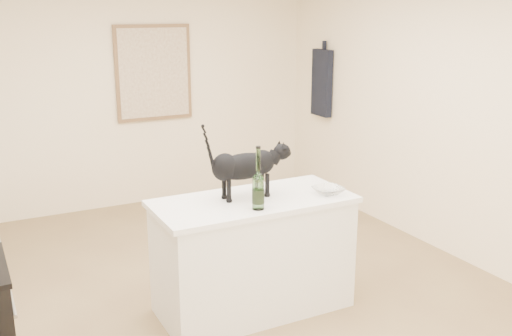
# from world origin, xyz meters

# --- Properties ---
(floor) EXTENTS (5.50, 5.50, 0.00)m
(floor) POSITION_xyz_m (0.00, 0.00, 0.00)
(floor) COLOR #91784D
(floor) RESTS_ON ground
(wall_back) EXTENTS (4.50, 0.00, 4.50)m
(wall_back) POSITION_xyz_m (0.00, 2.75, 1.30)
(wall_back) COLOR #FFEAC5
(wall_back) RESTS_ON ground
(wall_right) EXTENTS (0.00, 5.50, 5.50)m
(wall_right) POSITION_xyz_m (2.25, 0.00, 1.30)
(wall_right) COLOR #FFEAC5
(wall_right) RESTS_ON ground
(island_base) EXTENTS (1.44, 0.67, 0.86)m
(island_base) POSITION_xyz_m (0.10, -0.20, 0.43)
(island_base) COLOR white
(island_base) RESTS_ON floor
(island_top) EXTENTS (1.50, 0.70, 0.04)m
(island_top) POSITION_xyz_m (0.10, -0.20, 0.88)
(island_top) COLOR white
(island_top) RESTS_ON island_base
(artwork_frame) EXTENTS (0.90, 0.03, 1.10)m
(artwork_frame) POSITION_xyz_m (0.30, 2.72, 1.55)
(artwork_frame) COLOR brown
(artwork_frame) RESTS_ON wall_back
(artwork_canvas) EXTENTS (0.82, 0.00, 1.02)m
(artwork_canvas) POSITION_xyz_m (0.30, 2.70, 1.55)
(artwork_canvas) COLOR beige
(artwork_canvas) RESTS_ON wall_back
(hanging_garment) EXTENTS (0.08, 0.34, 0.80)m
(hanging_garment) POSITION_xyz_m (2.19, 2.05, 1.40)
(hanging_garment) COLOR black
(hanging_garment) RESTS_ON wall_right
(black_cat) EXTENTS (0.63, 0.21, 0.44)m
(black_cat) POSITION_xyz_m (0.06, -0.15, 1.12)
(black_cat) COLOR black
(black_cat) RESTS_ON island_top
(wine_bottle) EXTENTS (0.11, 0.11, 0.40)m
(wine_bottle) POSITION_xyz_m (0.03, -0.42, 1.10)
(wine_bottle) COLOR #2E5E25
(wine_bottle) RESTS_ON island_top
(glass_bowl) EXTENTS (0.23, 0.23, 0.06)m
(glass_bowl) POSITION_xyz_m (0.66, -0.37, 0.93)
(glass_bowl) COLOR white
(glass_bowl) RESTS_ON island_top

